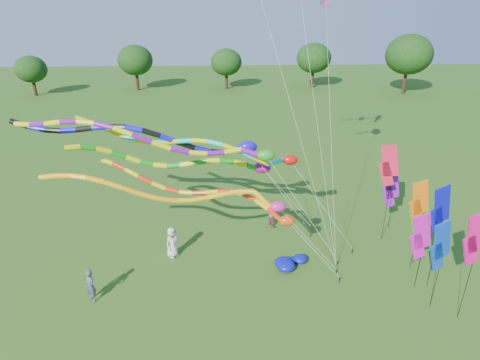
{
  "coord_description": "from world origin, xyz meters",
  "views": [
    {
      "loc": [
        -3.25,
        -13.12,
        12.87
      ],
      "look_at": [
        -2.48,
        5.11,
        4.8
      ],
      "focal_mm": 30.0,
      "sensor_mm": 36.0,
      "label": 1
    }
  ],
  "objects_px": {
    "person_a": "(172,242)",
    "person_c": "(273,214)",
    "tube_kite_orange": "(192,195)",
    "tube_kite_red": "(216,197)",
    "person_b": "(90,286)",
    "blue_nylon_heap": "(294,263)"
  },
  "relations": [
    {
      "from": "person_a",
      "to": "person_c",
      "type": "height_order",
      "value": "person_a"
    },
    {
      "from": "tube_kite_orange",
      "to": "person_c",
      "type": "relative_size",
      "value": 8.47
    },
    {
      "from": "person_a",
      "to": "tube_kite_red",
      "type": "bearing_deg",
      "value": -48.08
    },
    {
      "from": "person_b",
      "to": "tube_kite_red",
      "type": "bearing_deg",
      "value": 75.63
    },
    {
      "from": "tube_kite_red",
      "to": "person_b",
      "type": "relative_size",
      "value": 7.21
    },
    {
      "from": "person_c",
      "to": "person_b",
      "type": "bearing_deg",
      "value": 107.53
    },
    {
      "from": "tube_kite_red",
      "to": "person_b",
      "type": "distance_m",
      "value": 7.36
    },
    {
      "from": "blue_nylon_heap",
      "to": "person_a",
      "type": "bearing_deg",
      "value": 169.7
    },
    {
      "from": "blue_nylon_heap",
      "to": "person_b",
      "type": "height_order",
      "value": "person_b"
    },
    {
      "from": "person_a",
      "to": "person_c",
      "type": "relative_size",
      "value": 1.08
    },
    {
      "from": "tube_kite_red",
      "to": "person_c",
      "type": "bearing_deg",
      "value": 65.27
    },
    {
      "from": "tube_kite_red",
      "to": "tube_kite_orange",
      "type": "relative_size",
      "value": 0.88
    },
    {
      "from": "tube_kite_red",
      "to": "blue_nylon_heap",
      "type": "height_order",
      "value": "tube_kite_red"
    },
    {
      "from": "tube_kite_orange",
      "to": "person_c",
      "type": "height_order",
      "value": "tube_kite_orange"
    },
    {
      "from": "tube_kite_orange",
      "to": "person_b",
      "type": "relative_size",
      "value": 8.21
    },
    {
      "from": "blue_nylon_heap",
      "to": "person_a",
      "type": "height_order",
      "value": "person_a"
    },
    {
      "from": "person_c",
      "to": "tube_kite_red",
      "type": "bearing_deg",
      "value": 114.22
    },
    {
      "from": "tube_kite_orange",
      "to": "person_b",
      "type": "xyz_separation_m",
      "value": [
        -4.77,
        -1.74,
        -3.74
      ]
    },
    {
      "from": "blue_nylon_heap",
      "to": "tube_kite_red",
      "type": "bearing_deg",
      "value": 163.81
    },
    {
      "from": "tube_kite_orange",
      "to": "person_a",
      "type": "distance_m",
      "value": 4.32
    },
    {
      "from": "person_b",
      "to": "tube_kite_orange",
      "type": "bearing_deg",
      "value": 64.77
    },
    {
      "from": "person_a",
      "to": "person_b",
      "type": "distance_m",
      "value": 4.89
    }
  ]
}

